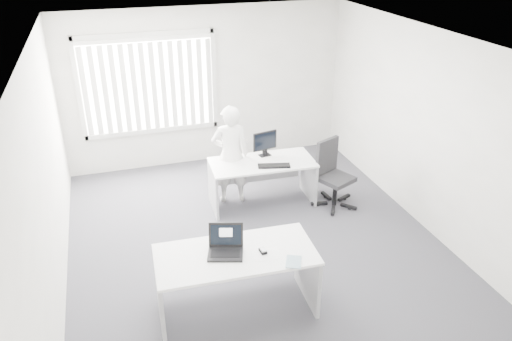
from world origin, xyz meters
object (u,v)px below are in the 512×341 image
object	(u,v)px
person	(231,155)
monitor	(265,144)
desk_far	(262,173)
laptop	(225,244)
desk_near	(236,270)
office_chair	(333,185)

from	to	relation	value
person	monitor	world-z (taller)	person
desk_far	monitor	bearing A→B (deg)	64.65
laptop	person	bearing A→B (deg)	91.52
desk_near	office_chair	size ratio (longest dim) A/B	1.68
office_chair	monitor	size ratio (longest dim) A/B	2.65
desk_far	person	bearing A→B (deg)	153.15
person	monitor	xyz separation A→B (m)	(0.55, -0.04, 0.13)
desk_near	person	bearing A→B (deg)	79.13
person	laptop	distance (m)	2.60
desk_far	person	distance (m)	0.57
office_chair	person	distance (m)	1.67
laptop	monitor	size ratio (longest dim) A/B	0.94
desk_far	office_chair	distance (m)	1.13
desk_near	office_chair	xyz separation A→B (m)	(2.09, 1.89, -0.24)
person	monitor	size ratio (longest dim) A/B	3.99
person	monitor	distance (m)	0.56
laptop	monitor	xyz separation A→B (m)	(1.26, 2.46, -0.01)
person	desk_far	bearing A→B (deg)	158.78
desk_near	laptop	size ratio (longest dim) A/B	4.72
laptop	desk_far	bearing A→B (deg)	80.42
desk_near	person	distance (m)	2.58
laptop	monitor	bearing A→B (deg)	80.34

